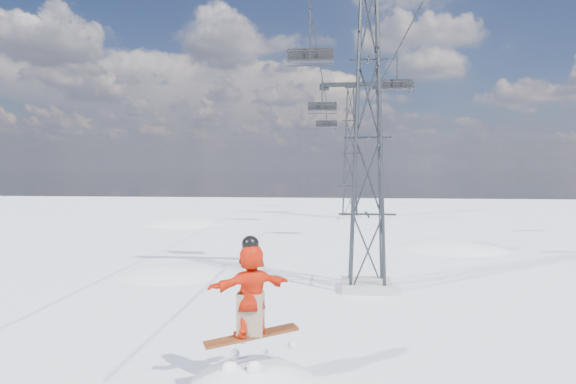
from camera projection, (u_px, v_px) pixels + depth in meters
name	position (u px, v px, depth m)	size (l,w,h in m)	color
ground	(350.00, 381.00, 10.71)	(120.00, 120.00, 0.00)	white
lift_tower_near	(368.00, 138.00, 18.29)	(5.20, 1.80, 11.43)	#999999
lift_tower_far	(350.00, 154.00, 43.15)	(5.20, 1.80, 11.43)	#999999
haul_cables	(357.00, 55.00, 29.44)	(4.46, 51.00, 0.06)	black
lift_chair_near	(310.00, 56.00, 20.91)	(1.90, 0.55, 2.36)	black
lift_chair_mid	(397.00, 85.00, 28.54)	(1.88, 0.54, 2.34)	black
lift_chair_far	(322.00, 107.00, 37.38)	(2.12, 0.61, 2.62)	black
lift_chair_extra	(326.00, 124.00, 52.21)	(2.17, 0.62, 2.69)	black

